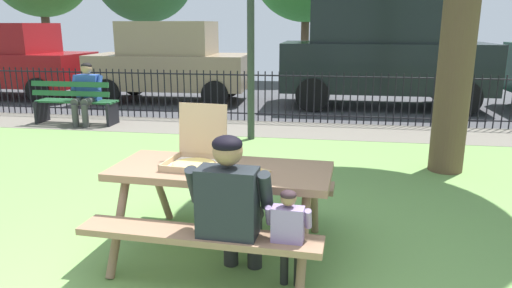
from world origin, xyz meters
TOP-DOWN VIEW (x-y plane):
  - ground at (0.00, 1.36)m, footprint 28.00×10.72m
  - cobblestone_walkway at (0.00, 6.02)m, footprint 28.00×1.40m
  - street_asphalt at (0.00, 10.15)m, footprint 28.00×6.85m
  - picnic_table_foreground at (0.16, 1.09)m, footprint 1.88×1.58m
  - pizza_box_open at (-0.06, 1.15)m, footprint 0.48×0.51m
  - pizza_slice_on_table at (0.46, 0.98)m, footprint 0.27×0.28m
  - adult_at_table at (0.36, 0.57)m, footprint 0.62×0.61m
  - child_at_table at (0.78, 0.52)m, footprint 0.33×0.32m
  - iron_fence_streetside at (0.00, 6.72)m, footprint 21.99×0.03m
  - park_bench_left at (-3.92, 5.89)m, footprint 1.61×0.48m
  - person_on_park_bench at (-3.68, 5.90)m, footprint 0.62×0.60m
  - parked_car_left at (-7.60, 8.89)m, footprint 4.45×2.02m
  - parked_car_center at (-3.01, 8.89)m, footprint 3.95×1.93m
  - parked_car_right at (2.21, 8.89)m, footprint 4.71×2.09m

SIDE VIEW (x-z plane):
  - ground at x=0.00m, z-range -0.02..0.00m
  - street_asphalt at x=0.00m, z-range -0.01..0.00m
  - cobblestone_walkway at x=0.00m, z-range -0.01..0.00m
  - park_bench_left at x=-3.92m, z-range -0.01..0.84m
  - child_at_table at x=0.78m, z-range 0.09..0.92m
  - iron_fence_streetside at x=0.00m, z-range 0.01..1.02m
  - picnic_table_foreground at x=0.16m, z-range 0.20..0.99m
  - adult_at_table at x=0.36m, z-range 0.06..1.25m
  - person_on_park_bench at x=-3.68m, z-range 0.06..1.25m
  - pizza_slice_on_table at x=0.46m, z-range 0.77..0.79m
  - pizza_box_open at x=-0.06m, z-range 0.62..1.11m
  - parked_car_left at x=-7.60m, z-range 0.04..1.98m
  - parked_car_center at x=-3.01m, z-range 0.02..2.00m
  - parked_car_right at x=2.21m, z-range 0.08..2.54m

